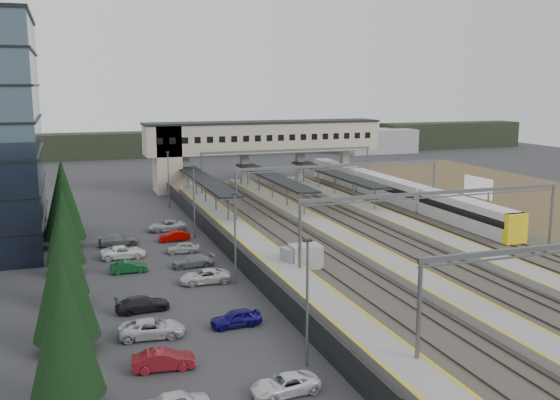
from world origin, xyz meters
name	(u,v)px	position (x,y,z in m)	size (l,w,h in m)	color
ground	(290,253)	(0.00, 0.00, 0.00)	(220.00, 220.00, 0.00)	#2B2B2D
conifer_row	(63,232)	(-22.00, -3.86, 4.84)	(4.42, 49.82, 9.50)	black
car_park	(168,277)	(-13.57, -6.00, 0.61)	(10.69, 44.67, 1.27)	silver
lampposts	(211,215)	(-8.00, 1.25, 4.34)	(0.50, 53.25, 8.07)	slate
fence	(218,238)	(-6.50, 5.00, 1.00)	(0.08, 90.00, 2.00)	#26282B
relay_cabin_near	(305,257)	(-0.60, -5.83, 1.19)	(2.89, 2.14, 2.38)	#929597
relay_cabin_far	(295,258)	(-1.44, -5.41, 1.06)	(2.77, 2.52, 2.11)	#929597
rail_corridor	(351,233)	(9.34, 5.00, 0.29)	(34.00, 90.00, 0.92)	#37332B
canopies	(272,177)	(7.00, 27.00, 3.92)	(23.10, 30.00, 3.28)	black
footbridge	(248,141)	(7.70, 42.00, 7.93)	(40.40, 6.40, 11.20)	#B7A58D
gantries	(381,186)	(12.00, 3.00, 6.00)	(28.40, 62.28, 7.17)	slate
train	(393,190)	(24.00, 21.71, 1.88)	(2.63, 54.83, 3.31)	silver
billboard	(478,189)	(31.98, 12.33, 3.16)	(0.49, 5.65, 4.74)	slate
treeline_far	(254,142)	(23.81, 92.28, 2.95)	(170.00, 19.00, 7.00)	black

